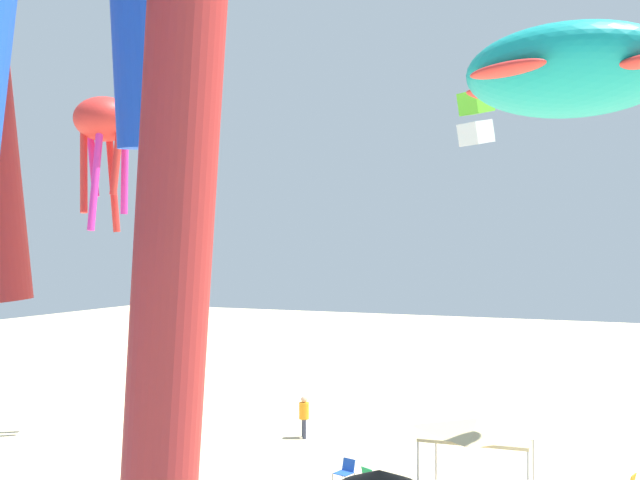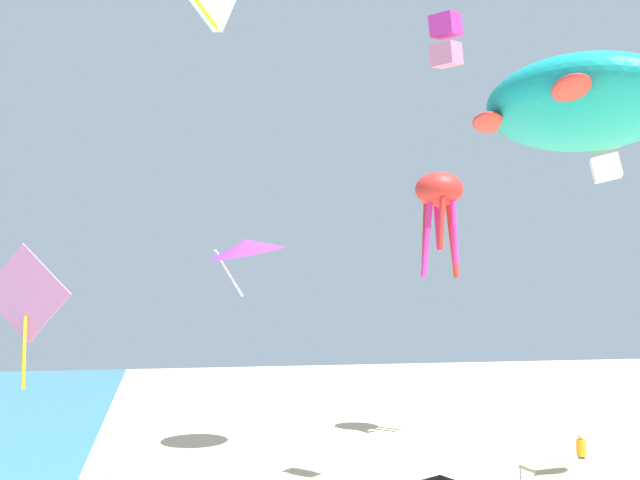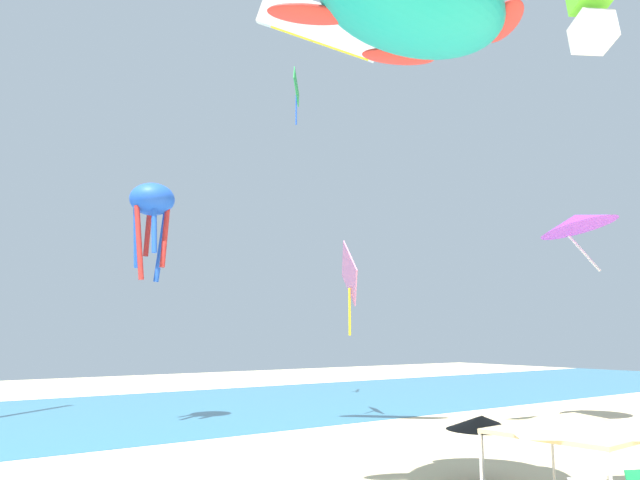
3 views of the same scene
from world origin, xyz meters
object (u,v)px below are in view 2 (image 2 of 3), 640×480
Objects in this scene: canopy_tent at (592,468)px; kite_box_lime at (605,153)px; kite_diamond_pink at (26,299)px; kite_delta_purple at (246,247)px; person_watching_sky at (581,451)px; kite_octopus_red at (439,195)px; kite_box_magenta at (446,40)px; kite_turtle_teal at (585,104)px.

kite_box_lime is (0.24, -0.98, 9.88)m from canopy_tent.
kite_delta_purple is at bearing 57.59° from kite_diamond_pink.
person_watching_sky is 14.85m from kite_octopus_red.
kite_box_magenta reaches higher than canopy_tent.
person_watching_sky is at bearing 17.93° from kite_diamond_pink.
kite_diamond_pink is at bearing 67.11° from canopy_tent.
person_watching_sky is 0.85× the size of kite_box_magenta.
kite_box_magenta reaches higher than kite_diamond_pink.
kite_turtle_teal is 4.49m from kite_box_lime.
kite_diamond_pink is (10.61, 15.76, -5.23)m from kite_turtle_teal.
kite_box_lime reaches higher than kite_delta_purple.
kite_box_lime is at bearing -5.25° from kite_diamond_pink.
canopy_tent is at bearing 3.60° from kite_delta_purple.
kite_turtle_teal reaches higher than person_watching_sky.
canopy_tent is 9.93m from kite_box_lime.
kite_box_lime is at bearing -76.40° from canopy_tent.
kite_delta_purple is at bearing -116.38° from kite_box_lime.
kite_box_magenta is 8.38m from kite_turtle_teal.
kite_box_lime reaches higher than canopy_tent.
kite_delta_purple is 2.75× the size of kite_box_lime.
kite_box_magenta is 0.39× the size of kite_delta_purple.
kite_octopus_red is 3.02× the size of kite_box_lime.
person_watching_sky is 14.33m from kite_box_lime.
kite_box_magenta is 17.92m from kite_diamond_pink.
kite_box_lime is 20.57m from kite_diamond_pink.
kite_box_lime is at bearing 6.68° from kite_delta_purple.
kite_octopus_red is at bearing -101.04° from person_watching_sky.
person_watching_sky is 0.30× the size of kite_octopus_red.
kite_octopus_red reaches higher than person_watching_sky.
kite_turtle_teal is at bearing 26.72° from person_watching_sky.
person_watching_sky is at bearing 36.30° from kite_delta_purple.
kite_octopus_red reaches higher than kite_turtle_teal.
kite_box_magenta reaches higher than person_watching_sky.
kite_delta_purple is (15.35, 8.83, 7.76)m from canopy_tent.
kite_octopus_red is at bearing 68.28° from kite_delta_purple.
person_watching_sky is 0.92× the size of kite_box_lime.
kite_box_magenta is at bearing -3.72° from person_watching_sky.
kite_turtle_teal reaches higher than kite_box_lime.
canopy_tent is 9.68m from person_watching_sky.
kite_octopus_red reaches higher than kite_box_lime.
kite_octopus_red is at bearing 119.80° from kite_box_magenta.
canopy_tent is at bearing -3.48° from kite_box_magenta.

